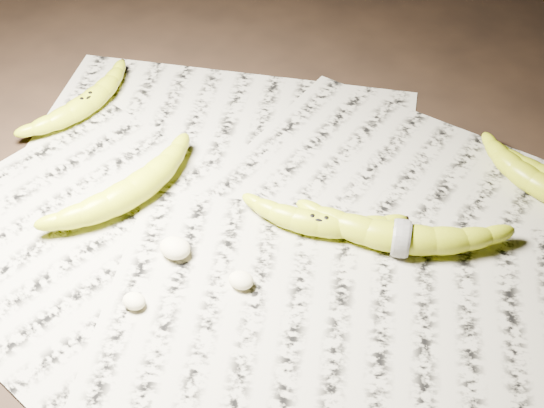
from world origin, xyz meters
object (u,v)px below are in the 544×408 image
at_px(banana_upper_a, 535,180).
at_px(banana_center, 319,222).
at_px(banana_left_a, 86,102).
at_px(banana_taped, 401,236).
at_px(banana_left_b, 131,190).

bearing_deg(banana_upper_a, banana_center, -116.18).
height_order(banana_center, banana_upper_a, banana_upper_a).
bearing_deg(banana_left_a, banana_upper_a, -70.16).
bearing_deg(banana_center, banana_upper_a, 26.68).
relative_size(banana_left_a, banana_center, 1.06).
relative_size(banana_taped, banana_upper_a, 1.30).
relative_size(banana_left_a, banana_taped, 0.82).
distance_m(banana_left_a, banana_taped, 0.52).
relative_size(banana_left_a, banana_left_b, 0.91).
bearing_deg(banana_left_a, banana_left_b, -119.08).
bearing_deg(banana_taped, banana_left_b, 177.16).
distance_m(banana_left_a, banana_left_b, 0.22).
bearing_deg(banana_upper_a, banana_left_b, -128.73).
bearing_deg(banana_left_b, banana_center, -57.99).
xyz_separation_m(banana_left_a, banana_left_b, (0.17, -0.14, 0.00)).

